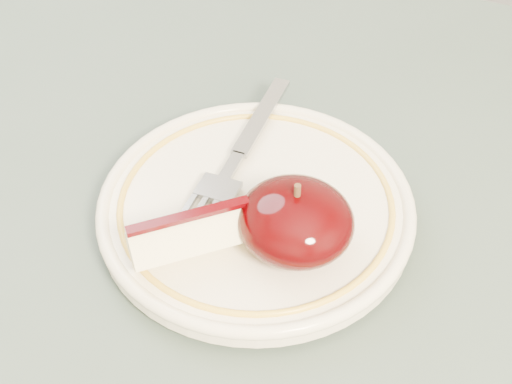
% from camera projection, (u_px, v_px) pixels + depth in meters
% --- Properties ---
extents(plate, '(0.21, 0.21, 0.02)m').
position_uv_depth(plate, '(256.00, 207.00, 0.47)').
color(plate, '#EEE5C7').
rests_on(plate, table).
extents(apple_half, '(0.07, 0.07, 0.05)m').
position_uv_depth(apple_half, '(296.00, 221.00, 0.43)').
color(apple_half, black).
rests_on(apple_half, plate).
extents(apple_wedge, '(0.08, 0.07, 0.04)m').
position_uv_depth(apple_wedge, '(190.00, 235.00, 0.43)').
color(apple_wedge, beige).
rests_on(apple_wedge, plate).
extents(fork, '(0.03, 0.17, 0.00)m').
position_uv_depth(fork, '(238.00, 156.00, 0.49)').
color(fork, '#92949A').
rests_on(fork, plate).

